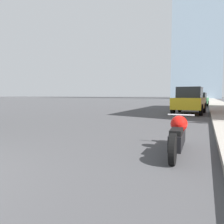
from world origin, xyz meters
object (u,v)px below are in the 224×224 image
Objects in this scene: parked_car_green at (199,99)px; parked_car_blue at (201,97)px; parked_car_silver at (200,98)px; motorcycle at (178,135)px; parked_car_yellow at (190,100)px.

parked_car_blue is (-0.20, 25.79, 0.15)m from parked_car_green.
parked_car_blue is at bearing 95.95° from parked_car_silver.
motorcycle is 10.73m from parked_car_yellow.
parked_car_yellow is 1.00× the size of parked_car_blue.
parked_car_blue is (0.04, 36.86, 0.04)m from parked_car_yellow.
parked_car_silver is at bearing 96.51° from parked_car_green.
parked_car_green is at bearing 89.37° from motorcycle.
parked_car_silver is (-0.14, 12.73, 0.06)m from parked_car_green.
parked_car_yellow reaches higher than motorcycle.
parked_car_silver reaches higher than parked_car_green.
motorcycle is at bearing -83.50° from parked_car_green.
parked_car_yellow reaches higher than parked_car_green.
parked_car_yellow is at bearing -85.39° from parked_car_green.
parked_car_silver is (0.11, 23.79, -0.05)m from parked_car_yellow.
parked_car_green is 0.89× the size of parked_car_silver.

